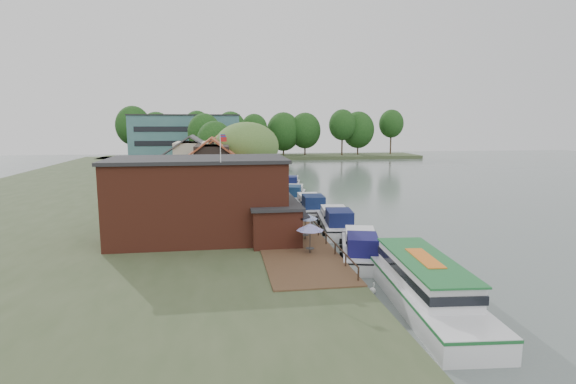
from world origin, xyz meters
name	(u,v)px	position (x,y,z in m)	size (l,w,h in m)	color
ground	(367,239)	(0.00, 0.00, 0.00)	(260.00, 260.00, 0.00)	slate
land_bank	(123,189)	(-30.00, 35.00, 0.50)	(50.00, 140.00, 1.00)	#384728
quay_deck	(274,211)	(-8.00, 10.00, 1.05)	(6.00, 50.00, 0.10)	#47301E
quay_rail	(296,206)	(-5.30, 10.50, 1.50)	(0.20, 49.00, 1.00)	black
pub	(221,198)	(-14.00, -1.00, 4.65)	(20.00, 11.00, 7.30)	maroon
hotel_block	(186,140)	(-22.00, 70.00, 7.15)	(25.40, 12.40, 12.30)	#38666B
cottage_a	(212,173)	(-15.00, 14.00, 5.25)	(8.60, 7.60, 8.50)	black
cottage_b	(192,166)	(-18.00, 24.00, 5.25)	(9.60, 8.60, 8.50)	beige
cottage_c	(220,160)	(-14.00, 33.00, 5.25)	(7.60, 7.60, 8.50)	black
willow	(247,161)	(-10.50, 19.00, 6.21)	(8.60, 8.60, 10.43)	#476B2D
umbrella_0	(310,238)	(-7.18, -7.35, 2.29)	(2.19, 2.19, 2.38)	#211A94
umbrella_1	(305,226)	(-6.75, -3.09, 2.29)	(2.25, 2.25, 2.38)	navy
umbrella_2	(294,222)	(-7.48, -1.38, 2.29)	(2.09, 2.09, 2.38)	#19468D
umbrella_3	(279,208)	(-7.98, 5.42, 2.29)	(2.18, 2.18, 2.38)	#1C209A
umbrella_4	(281,204)	(-7.41, 8.17, 2.29)	(2.30, 2.30, 2.38)	navy
cruiser_0	(361,245)	(-2.64, -6.25, 1.28)	(3.39, 10.47, 2.56)	silver
cruiser_1	(336,219)	(-2.15, 3.65, 1.34)	(3.52, 10.86, 2.67)	white
cruiser_2	(311,203)	(-2.96, 13.13, 1.32)	(3.49, 10.78, 2.65)	silver
cruiser_3	(293,193)	(-3.66, 22.27, 1.28)	(3.39, 10.46, 2.56)	white
cruiser_4	(290,182)	(-2.34, 33.47, 1.29)	(3.41, 10.55, 2.58)	silver
tour_boat	(428,284)	(-1.70, -16.47, 1.53)	(3.94, 13.98, 3.05)	silver
swan	(373,290)	(-4.17, -13.62, 0.22)	(0.44, 0.44, 0.44)	white
bank_tree_0	(215,150)	(-14.92, 42.67, 6.33)	(6.59, 6.59, 10.66)	#143811
bank_tree_1	(205,145)	(-16.95, 48.43, 7.08)	(6.46, 6.46, 12.16)	#143811
bank_tree_2	(205,145)	(-17.31, 59.80, 6.58)	(6.06, 6.06, 11.17)	#143811
bank_tree_3	(227,140)	(-12.06, 78.38, 6.74)	(6.66, 6.66, 11.48)	#143811
bank_tree_4	(231,136)	(-10.89, 86.16, 7.76)	(8.37, 8.37, 13.51)	#143811
bank_tree_5	(232,135)	(-10.45, 93.75, 7.67)	(8.40, 8.40, 13.35)	#143811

